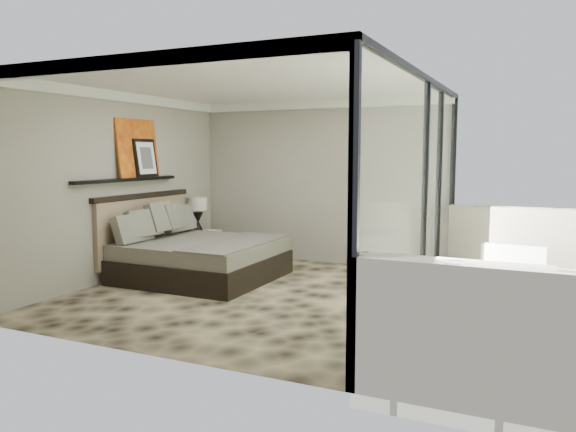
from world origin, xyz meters
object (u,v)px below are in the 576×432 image
at_px(bed, 196,255).
at_px(lounger, 505,289).
at_px(nightstand, 202,245).
at_px(table_lamp, 198,210).

xyz_separation_m(bed, lounger, (4.41, 0.34, -0.15)).
bearing_deg(lounger, bed, -172.02).
relative_size(bed, nightstand, 4.21).
relative_size(table_lamp, lounger, 0.35).
xyz_separation_m(table_lamp, lounger, (5.20, -0.91, -0.70)).
bearing_deg(table_lamp, nightstand, 51.05).
height_order(bed, lounger, bed).
height_order(bed, table_lamp, bed).
bearing_deg(table_lamp, lounger, -9.96).
distance_m(nightstand, table_lamp, 0.65).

